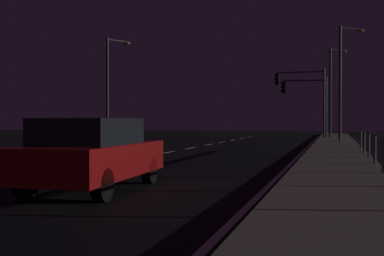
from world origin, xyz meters
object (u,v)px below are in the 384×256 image
(traffic_light_near_right, at_px, (305,95))
(street_lamp_median, at_px, (111,80))
(traffic_light_far_left, at_px, (302,89))
(car, at_px, (93,153))
(street_lamp_far_end, at_px, (344,73))
(street_lamp_mid_block, at_px, (333,84))

(traffic_light_near_right, bearing_deg, street_lamp_median, -139.62)
(traffic_light_far_left, height_order, traffic_light_near_right, traffic_light_far_left)
(car, bearing_deg, traffic_light_far_left, 85.28)
(traffic_light_near_right, bearing_deg, traffic_light_far_left, -152.89)
(car, distance_m, street_lamp_median, 23.00)
(street_lamp_median, bearing_deg, traffic_light_far_left, 40.60)
(car, xyz_separation_m, street_lamp_median, (-9.39, 20.71, 3.45))
(traffic_light_far_left, height_order, street_lamp_median, street_lamp_median)
(car, height_order, street_lamp_far_end, street_lamp_far_end)
(car, bearing_deg, street_lamp_mid_block, 81.82)
(traffic_light_far_left, bearing_deg, street_lamp_median, -139.40)
(car, xyz_separation_m, traffic_light_far_left, (2.56, 30.95, 3.24))
(traffic_light_far_left, relative_size, street_lamp_far_end, 0.71)
(street_lamp_far_end, bearing_deg, traffic_light_far_left, 118.78)
(car, bearing_deg, street_lamp_far_end, 77.49)
(traffic_light_near_right, distance_m, street_lamp_median, 16.01)
(street_lamp_median, bearing_deg, traffic_light_near_right, 40.38)
(traffic_light_far_left, xyz_separation_m, street_lamp_median, (-11.95, -10.24, 0.22))
(car, relative_size, traffic_light_near_right, 0.92)
(traffic_light_near_right, xyz_separation_m, street_lamp_far_end, (2.83, -5.71, 1.21))
(traffic_light_near_right, xyz_separation_m, street_lamp_mid_block, (2.10, 2.98, 1.08))
(street_lamp_far_end, distance_m, street_lamp_mid_block, 8.72)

